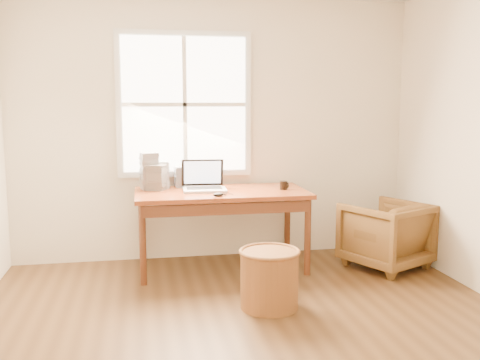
% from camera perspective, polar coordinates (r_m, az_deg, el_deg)
% --- Properties ---
extents(room_shell, '(4.04, 4.54, 2.64)m').
position_cam_1_polar(room_shell, '(3.34, 1.84, 3.93)').
color(room_shell, '#52361C').
rests_on(room_shell, ground).
extents(desk, '(1.60, 0.80, 0.04)m').
position_cam_1_polar(desk, '(5.01, -1.99, -1.39)').
color(desk, brown).
rests_on(desk, room_shell).
extents(armchair, '(0.92, 0.93, 0.64)m').
position_cam_1_polar(armchair, '(5.32, 15.28, -5.64)').
color(armchair, brown).
rests_on(armchair, room_shell).
extents(wicker_stool, '(0.57, 0.57, 0.44)m').
position_cam_1_polar(wicker_stool, '(4.18, 3.15, -10.56)').
color(wicker_stool, brown).
rests_on(wicker_stool, room_shell).
extents(laptop, '(0.37, 0.39, 0.27)m').
position_cam_1_polar(laptop, '(4.99, -3.79, 0.33)').
color(laptop, silver).
rests_on(laptop, desk).
extents(mouse, '(0.11, 0.08, 0.03)m').
position_cam_1_polar(mouse, '(4.71, -2.34, -1.56)').
color(mouse, black).
rests_on(mouse, desk).
extents(coffee_mug, '(0.09, 0.09, 0.08)m').
position_cam_1_polar(coffee_mug, '(5.09, 4.66, -0.57)').
color(coffee_mug, black).
rests_on(coffee_mug, desk).
extents(cd_stack_a, '(0.17, 0.16, 0.26)m').
position_cam_1_polar(cd_stack_a, '(5.20, -8.48, 0.56)').
color(cd_stack_a, silver).
rests_on(cd_stack_a, desk).
extents(cd_stack_b, '(0.20, 0.19, 0.24)m').
position_cam_1_polar(cd_stack_b, '(5.10, -8.93, 0.30)').
color(cd_stack_b, '#2B2A30').
rests_on(cd_stack_b, desk).
extents(cd_stack_c, '(0.18, 0.17, 0.35)m').
position_cam_1_polar(cd_stack_c, '(5.15, -9.65, 0.97)').
color(cd_stack_c, '#A7A5B3').
rests_on(cd_stack_c, desk).
extents(cd_stack_d, '(0.16, 0.14, 0.20)m').
position_cam_1_polar(cd_stack_d, '(5.27, -6.12, 0.35)').
color(cd_stack_d, '#A8ACB3').
rests_on(cd_stack_d, desk).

